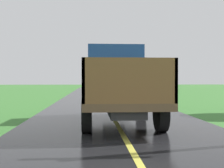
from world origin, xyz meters
name	(u,v)px	position (x,y,z in m)	size (l,w,h in m)	color
banana_truck_near	(116,82)	(0.06, 12.55, 1.47)	(2.38, 5.82, 2.80)	#2D2D30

